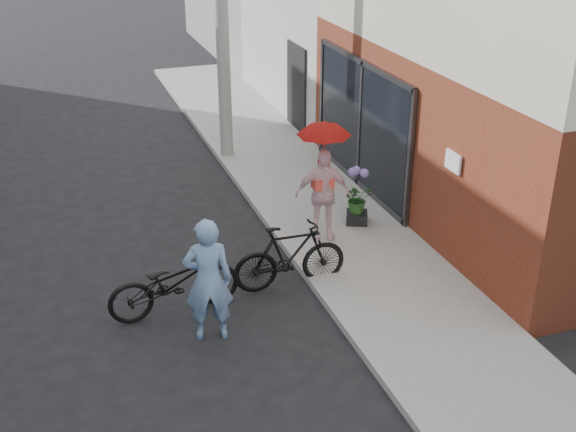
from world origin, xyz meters
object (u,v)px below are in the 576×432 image
bike_right (290,256)px  officer (208,280)px  kimono_woman (322,194)px  planter (357,217)px  bike_left (174,282)px

bike_right → officer: bearing=123.1°
officer → kimono_woman: 3.22m
officer → bike_right: (1.47, 0.88, -0.37)m
officer → kimono_woman: officer is taller
bike_right → planter: bike_right is taller
officer → planter: size_ratio=4.88×
bike_left → planter: (3.61, 1.62, -0.29)m
kimono_woman → planter: size_ratio=4.32×
bike_left → bike_right: (1.81, 0.13, 0.03)m
officer → bike_left: (-0.34, 0.76, -0.40)m
bike_right → planter: (1.80, 1.49, -0.31)m
bike_right → planter: 2.36m
kimono_woman → bike_right: bearing=-119.2°
bike_left → kimono_woman: bearing=-69.1°
bike_left → bike_right: bearing=-90.1°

